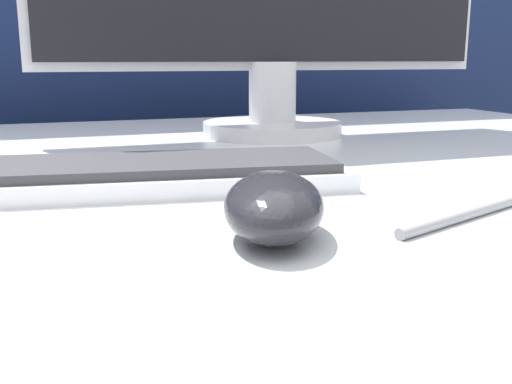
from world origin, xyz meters
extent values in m
cube|color=navy|center=(0.00, 0.63, 0.73)|extent=(5.00, 0.03, 1.46)
ellipsoid|color=#232328|center=(0.07, -0.26, 0.79)|extent=(0.10, 0.12, 0.04)
cube|color=white|center=(-0.01, -0.08, 0.78)|extent=(0.42, 0.18, 0.02)
cube|color=#38383D|center=(-0.01, -0.08, 0.79)|extent=(0.40, 0.16, 0.01)
cylinder|color=silver|center=(0.25, 0.20, 0.78)|extent=(0.20, 0.20, 0.02)
cylinder|color=silver|center=(0.25, 0.20, 0.83)|extent=(0.07, 0.07, 0.08)
cylinder|color=#99999E|center=(0.20, -0.27, 0.77)|extent=(0.13, 0.06, 0.01)
camera|label=1|loc=(-0.06, -0.60, 0.88)|focal=42.00mm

